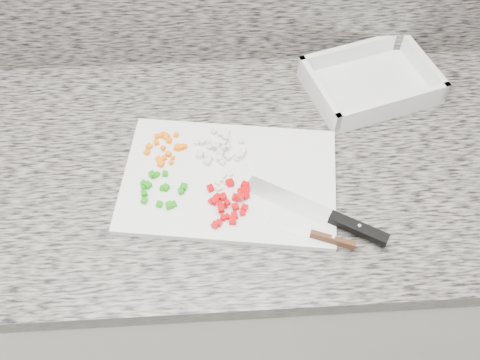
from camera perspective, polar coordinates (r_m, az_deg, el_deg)
The scene contains 11 objects.
cabinet at distance 1.48m, azimuth -5.23°, elevation -9.15°, with size 3.92×0.62×0.86m, color silver.
countertop at distance 1.10m, azimuth -6.97°, elevation 1.26°, with size 3.96×0.64×0.04m, color slate.
cutting_board at distance 1.04m, azimuth -1.16°, elevation -0.01°, with size 0.41×0.27×0.01m, color silver.
carrot_pile at distance 1.08m, azimuth -7.89°, elevation 3.47°, with size 0.09×0.09×0.01m.
onion_pile at distance 1.07m, azimuth -2.07°, elevation 3.43°, with size 0.10×0.09×0.02m.
green_pepper_pile at distance 1.02m, azimuth -8.52°, elevation -1.03°, with size 0.09×0.09×0.01m.
red_pepper_pile at distance 1.00m, azimuth -0.98°, elevation -2.16°, with size 0.08×0.11×0.02m.
garlic_pile at distance 1.02m, azimuth -1.88°, elevation -0.21°, with size 0.04×0.04×0.01m.
chef_knife at distance 0.99m, azimuth 9.94°, elevation -4.05°, with size 0.25×0.17×0.02m.
paring_knife at distance 0.97m, azimuth 8.66°, elevation -6.03°, with size 0.16×0.07×0.02m.
tray at distance 1.23m, azimuth 13.72°, elevation 10.00°, with size 0.31×0.26×0.06m.
Camera 1 is at (0.10, 0.78, 1.76)m, focal length 40.00 mm.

